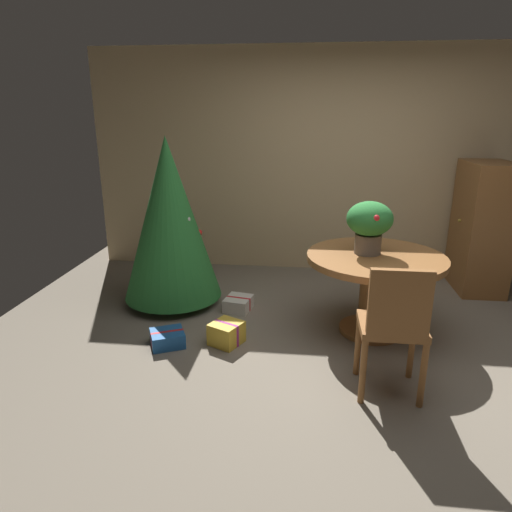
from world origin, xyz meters
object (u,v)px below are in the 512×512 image
flower_vase (369,223)px  wooden_chair_near (394,323)px  round_dining_table (375,276)px  gift_box_cream (238,303)px  wooden_cabinet (482,227)px  gift_box_gold (226,333)px  holiday_tree (170,219)px  gift_box_blue (168,338)px

flower_vase → wooden_chair_near: flower_vase is taller
wooden_chair_near → round_dining_table: bearing=90.0°
gift_box_cream → wooden_cabinet: bearing=19.5°
gift_box_gold → wooden_cabinet: bearing=32.3°
flower_vase → round_dining_table: bearing=-34.7°
holiday_tree → gift_box_gold: 1.32m
round_dining_table → wooden_cabinet: wooden_cabinet is taller
round_dining_table → flower_vase: (-0.07, 0.05, 0.46)m
wooden_cabinet → gift_box_gold: bearing=-147.7°
flower_vase → wooden_cabinet: wooden_cabinet is taller
flower_vase → wooden_cabinet: 1.80m
holiday_tree → wooden_cabinet: holiday_tree is taller
holiday_tree → gift_box_gold: size_ratio=5.14×
wooden_chair_near → holiday_tree: bearing=143.9°
wooden_cabinet → flower_vase: bearing=-139.0°
flower_vase → wooden_chair_near: 1.11m
flower_vase → gift_box_gold: flower_vase is taller
flower_vase → gift_box_gold: 1.53m
wooden_cabinet → gift_box_blue: bearing=-150.8°
holiday_tree → gift_box_blue: 1.23m
round_dining_table → wooden_chair_near: size_ratio=1.23×
flower_vase → holiday_tree: (-1.86, 0.39, -0.11)m
flower_vase → wooden_chair_near: (0.07, -1.02, -0.44)m
wooden_chair_near → gift_box_gold: (-1.24, 0.60, -0.46)m
flower_vase → wooden_chair_near: size_ratio=0.47×
holiday_tree → wooden_chair_near: bearing=-36.1°
round_dining_table → gift_box_blue: (-1.73, -0.46, -0.47)m
gift_box_gold → wooden_cabinet: wooden_cabinet is taller
holiday_tree → gift_box_blue: holiday_tree is taller
round_dining_table → wooden_chair_near: (0.00, -0.97, 0.02)m
gift_box_gold → round_dining_table: bearing=16.6°
gift_box_cream → flower_vase: bearing=-13.3°
round_dining_table → wooden_cabinet: bearing=43.8°
holiday_tree → gift_box_gold: holiday_tree is taller
gift_box_gold → flower_vase: bearing=19.7°
round_dining_table → holiday_tree: bearing=167.2°
round_dining_table → flower_vase: flower_vase is taller
wooden_chair_near → wooden_cabinet: size_ratio=0.69×
flower_vase → holiday_tree: size_ratio=0.27×
gift_box_cream → wooden_cabinet: 2.74m
round_dining_table → flower_vase: size_ratio=2.61×
holiday_tree → wooden_cabinet: (3.20, 0.78, -0.18)m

